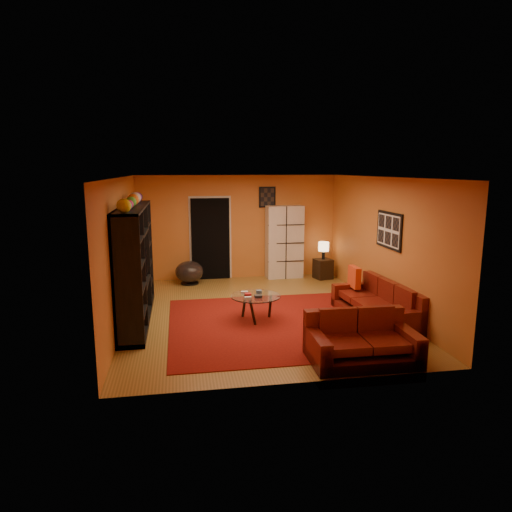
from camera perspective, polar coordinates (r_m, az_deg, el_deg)
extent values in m
plane|color=brown|center=(8.93, 0.29, -7.10)|extent=(6.00, 6.00, 0.00)
plane|color=white|center=(8.50, 0.31, 9.82)|extent=(6.00, 6.00, 0.00)
plane|color=#C26A2A|center=(11.56, -2.28, 3.62)|extent=(6.00, 0.00, 6.00)
plane|color=#C26A2A|center=(5.75, 5.49, -3.83)|extent=(6.00, 0.00, 6.00)
plane|color=#C26A2A|center=(8.56, -16.42, 0.63)|extent=(0.00, 6.00, 6.00)
plane|color=#C26A2A|center=(9.38, 15.53, 1.54)|extent=(0.00, 6.00, 6.00)
cube|color=#600E0B|center=(8.30, 1.83, -8.49)|extent=(3.60, 3.60, 0.01)
cube|color=black|center=(11.49, -5.71, 2.12)|extent=(0.95, 0.10, 2.04)
cube|color=black|center=(9.06, 16.31, 3.10)|extent=(0.03, 1.00, 0.70)
cube|color=black|center=(11.59, 1.42, 7.37)|extent=(0.42, 0.03, 0.52)
cube|color=black|center=(8.58, -14.84, -0.97)|extent=(0.45, 3.00, 2.10)
imported|color=black|center=(8.62, -14.48, -1.29)|extent=(0.94, 0.12, 0.54)
cube|color=#53100B|center=(8.74, 14.68, -6.76)|extent=(1.00, 2.16, 0.32)
cube|color=#53100B|center=(8.83, 16.72, -4.90)|extent=(0.32, 2.11, 0.85)
cube|color=#53100B|center=(7.91, 18.03, -7.69)|extent=(0.87, 0.24, 0.62)
cube|color=#53100B|center=(9.53, 12.00, -4.25)|extent=(0.87, 0.24, 0.62)
cube|color=#53100B|center=(8.15, 16.46, -5.87)|extent=(0.68, 0.60, 0.12)
cube|color=#53100B|center=(8.64, 14.54, -4.83)|extent=(0.68, 0.60, 0.12)
cube|color=#53100B|center=(9.14, 12.83, -3.89)|extent=(0.68, 0.60, 0.12)
cube|color=#53100B|center=(6.91, 13.11, -11.49)|extent=(1.54, 0.94, 0.32)
cube|color=#53100B|center=(7.14, 12.09, -8.44)|extent=(1.53, 0.20, 0.85)
cube|color=#53100B|center=(7.12, 18.28, -9.78)|extent=(0.19, 0.92, 0.62)
cube|color=#53100B|center=(6.64, 7.65, -10.84)|extent=(0.19, 0.92, 0.62)
cube|color=#53100B|center=(6.88, 15.64, -8.96)|extent=(0.58, 0.71, 0.12)
cube|color=#53100B|center=(6.66, 10.99, -9.40)|extent=(0.58, 0.71, 0.12)
cube|color=red|center=(9.31, 12.20, -2.58)|extent=(0.12, 0.42, 0.42)
cylinder|color=silver|center=(8.38, -0.04, -5.02)|extent=(0.92, 0.92, 0.02)
cylinder|color=black|center=(8.54, 1.77, -6.33)|extent=(0.05, 0.05, 0.44)
cylinder|color=black|center=(8.63, -1.49, -6.15)|extent=(0.05, 0.05, 0.44)
cylinder|color=black|center=(8.18, -0.41, -7.11)|extent=(0.05, 0.05, 0.44)
cube|color=silver|center=(11.62, 3.56, 1.76)|extent=(0.94, 0.45, 1.84)
cylinder|color=black|center=(11.21, -8.29, -3.37)|extent=(0.44, 0.44, 0.03)
cylinder|color=black|center=(11.19, -8.30, -2.98)|extent=(0.06, 0.06, 0.15)
ellipsoid|color=#3E3737|center=(11.14, -8.33, -1.94)|extent=(0.68, 0.68, 0.51)
cube|color=black|center=(11.72, 8.37, -1.60)|extent=(0.48, 0.48, 0.50)
cylinder|color=black|center=(11.65, 8.42, 0.11)|extent=(0.08, 0.08, 0.21)
cylinder|color=#FFCF8C|center=(11.61, 8.45, 1.18)|extent=(0.26, 0.26, 0.23)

